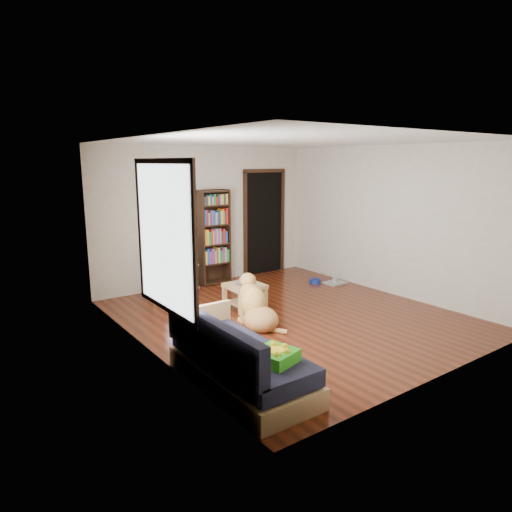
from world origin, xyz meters
TOP-DOWN VIEW (x-y plane):
  - ground at (0.00, 0.00)m, footprint 5.00×5.00m
  - ceiling at (0.00, 0.00)m, footprint 5.00×5.00m
  - wall_back at (0.00, 2.50)m, footprint 4.50×0.00m
  - wall_front at (0.00, -2.50)m, footprint 4.50×0.00m
  - wall_left at (-2.25, 0.00)m, footprint 0.00×5.00m
  - wall_right at (2.25, 0.00)m, footprint 0.00×5.00m
  - green_cushion at (-1.75, -1.87)m, footprint 0.45×0.45m
  - laptop at (-0.35, 0.68)m, footprint 0.33×0.23m
  - dog_bowl at (1.63, 1.19)m, footprint 0.22×0.22m
  - grey_rag at (1.93, 0.94)m, footprint 0.40×0.32m
  - window at (-2.23, -0.50)m, footprint 0.03×1.46m
  - doorway at (1.35, 2.48)m, footprint 1.03×0.05m
  - tv_stand at (-0.90, 2.25)m, footprint 0.90×0.45m
  - crt_tv at (-0.90, 2.27)m, footprint 0.55×0.52m
  - bookshelf at (0.05, 2.34)m, footprint 0.60×0.30m
  - sofa at (-1.87, -1.38)m, footprint 0.80×1.80m
  - coffee_table at (-0.35, 0.71)m, footprint 0.55×0.55m
  - dog at (-0.69, -0.07)m, footprint 0.51×0.95m

SIDE VIEW (x-z plane):
  - ground at x=0.00m, z-range 0.00..0.00m
  - grey_rag at x=1.93m, z-range 0.00..0.03m
  - dog_bowl at x=1.63m, z-range 0.00..0.08m
  - sofa at x=-1.87m, z-range -0.14..0.66m
  - tv_stand at x=-0.90m, z-range 0.02..0.52m
  - coffee_table at x=-0.35m, z-range 0.08..0.48m
  - dog at x=-0.69m, z-range -0.10..0.67m
  - laptop at x=-0.35m, z-range 0.40..0.42m
  - green_cushion at x=-1.75m, z-range 0.42..0.54m
  - crt_tv at x=-0.90m, z-range 0.45..1.03m
  - bookshelf at x=0.05m, z-range 0.10..1.90m
  - doorway at x=1.35m, z-range 0.03..2.21m
  - wall_back at x=0.00m, z-range -0.95..3.55m
  - wall_front at x=0.00m, z-range -0.95..3.55m
  - wall_left at x=-2.25m, z-range -1.20..3.80m
  - wall_right at x=2.25m, z-range -1.20..3.80m
  - window at x=-2.23m, z-range 0.65..2.35m
  - ceiling at x=0.00m, z-range 2.60..2.60m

